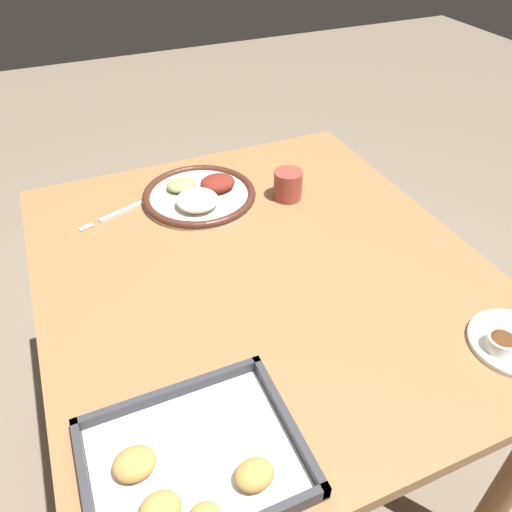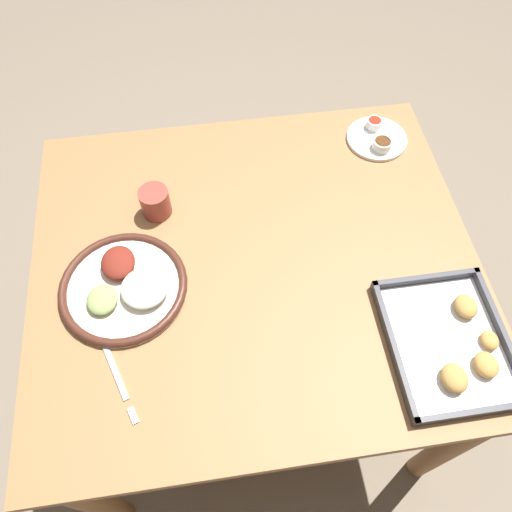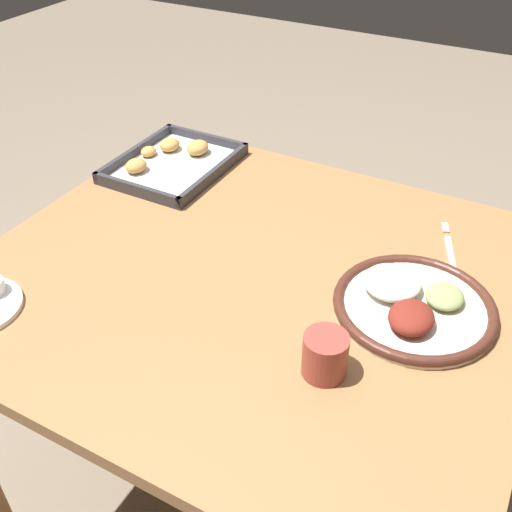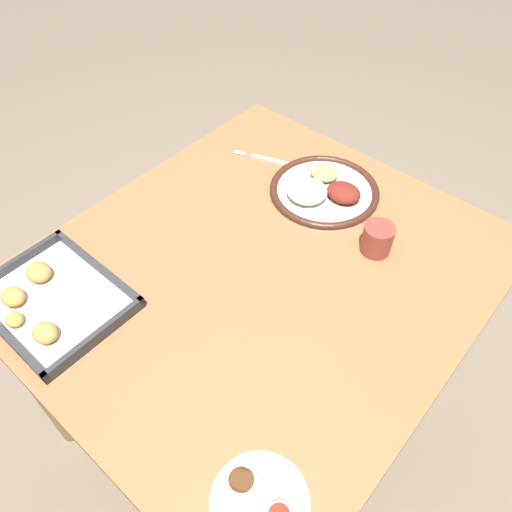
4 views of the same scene
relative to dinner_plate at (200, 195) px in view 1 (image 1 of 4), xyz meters
The scene contains 6 objects.
ground_plane 0.83m from the dinner_plate, 97.20° to the left, with size 8.00×8.00×0.00m, color #7A6B59.
dining_table 0.33m from the dinner_plate, 97.20° to the left, with size 0.93×1.05×0.76m.
dinner_plate is the anchor object (origin of this frame).
fork 0.20m from the dinner_plate, ahead, with size 0.20×0.08×0.00m.
baking_tray 0.72m from the dinner_plate, 70.74° to the left, with size 0.31×0.25×0.04m.
drinking_cup 0.23m from the dinner_plate, 159.00° to the left, with size 0.07×0.07×0.08m.
Camera 1 is at (0.33, 0.75, 1.45)m, focal length 35.00 mm.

